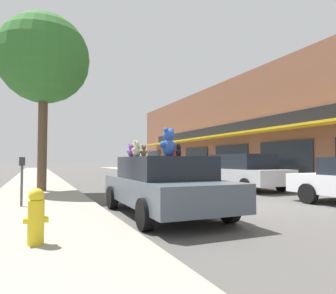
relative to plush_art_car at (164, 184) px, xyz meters
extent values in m
plane|color=#514F4C|center=(2.90, 0.19, -0.74)|extent=(260.00, 260.00, 0.00)
cube|color=gray|center=(-2.73, 0.19, -0.68)|extent=(2.92, 90.00, 0.13)
cube|color=brown|center=(15.79, 8.54, 2.88)|extent=(11.59, 40.47, 7.25)
cube|color=gold|center=(9.43, 8.54, 2.33)|extent=(1.13, 34.00, 0.12)
cube|color=black|center=(9.95, 8.54, 2.88)|extent=(0.08, 32.38, 0.70)
cube|color=black|center=(9.96, 6.01, 0.66)|extent=(0.06, 3.84, 2.00)
cube|color=black|center=(9.96, 11.07, 0.66)|extent=(0.06, 3.84, 2.00)
cube|color=black|center=(9.96, 16.13, 0.66)|extent=(0.06, 3.84, 2.00)
cube|color=black|center=(9.96, 21.19, 0.66)|extent=(0.06, 3.84, 2.00)
cube|color=black|center=(9.96, 26.25, 0.66)|extent=(0.06, 3.84, 2.00)
cube|color=#4C5660|center=(0.00, 0.00, -0.15)|extent=(1.99, 4.47, 0.57)
cube|color=black|center=(0.00, 0.00, 0.40)|extent=(1.73, 2.47, 0.53)
cylinder|color=black|center=(-0.92, 1.39, -0.44)|extent=(0.21, 0.61, 0.61)
cylinder|color=black|center=(0.96, 1.36, -0.44)|extent=(0.21, 0.61, 0.61)
cylinder|color=black|center=(-0.96, -1.36, -0.44)|extent=(0.21, 0.61, 0.61)
cylinder|color=black|center=(0.92, -1.39, -0.44)|extent=(0.21, 0.61, 0.61)
ellipsoid|color=blue|center=(0.16, 0.05, 0.88)|extent=(0.42, 0.40, 0.44)
sphere|color=blue|center=(0.16, 0.05, 1.21)|extent=(0.37, 0.37, 0.28)
sphere|color=blue|center=(0.25, 0.09, 1.32)|extent=(0.15, 0.15, 0.12)
sphere|color=blue|center=(0.06, 0.01, 1.32)|extent=(0.15, 0.15, 0.12)
sphere|color=#548DFF|center=(0.11, 0.16, 1.19)|extent=(0.14, 0.14, 0.11)
sphere|color=blue|center=(0.31, 0.14, 0.96)|extent=(0.21, 0.21, 0.16)
sphere|color=blue|center=(-0.02, 0.01, 0.96)|extent=(0.21, 0.21, 0.16)
ellipsoid|color=olive|center=(-0.49, 0.06, 0.75)|extent=(0.16, 0.15, 0.18)
sphere|color=olive|center=(-0.49, 0.06, 0.88)|extent=(0.14, 0.14, 0.11)
sphere|color=olive|center=(-0.45, 0.07, 0.92)|extent=(0.06, 0.06, 0.05)
sphere|color=olive|center=(-0.53, 0.05, 0.92)|extent=(0.06, 0.06, 0.05)
sphere|color=tan|center=(-0.50, 0.10, 0.87)|extent=(0.05, 0.05, 0.04)
sphere|color=olive|center=(-0.43, 0.08, 0.78)|extent=(0.08, 0.08, 0.06)
sphere|color=olive|center=(-0.56, 0.05, 0.78)|extent=(0.08, 0.08, 0.06)
ellipsoid|color=purple|center=(-0.68, 0.47, 0.76)|extent=(0.20, 0.20, 0.20)
sphere|color=purple|center=(-0.68, 0.47, 0.91)|extent=(0.18, 0.18, 0.13)
sphere|color=purple|center=(-0.65, 0.44, 0.96)|extent=(0.08, 0.08, 0.05)
sphere|color=purple|center=(-0.71, 0.50, 0.96)|extent=(0.08, 0.08, 0.05)
sphere|color=#BA67ED|center=(-0.64, 0.51, 0.90)|extent=(0.07, 0.07, 0.05)
sphere|color=purple|center=(-0.62, 0.42, 0.80)|extent=(0.10, 0.10, 0.07)
sphere|color=purple|center=(-0.73, 0.54, 0.80)|extent=(0.10, 0.10, 0.07)
ellipsoid|color=green|center=(-0.54, 0.38, 0.75)|extent=(0.16, 0.15, 0.17)
sphere|color=green|center=(-0.54, 0.38, 0.87)|extent=(0.14, 0.14, 0.11)
sphere|color=green|center=(-0.50, 0.39, 0.91)|extent=(0.06, 0.06, 0.05)
sphere|color=green|center=(-0.57, 0.37, 0.91)|extent=(0.06, 0.06, 0.05)
sphere|color=#5ADA6D|center=(-0.55, 0.42, 0.87)|extent=(0.05, 0.05, 0.04)
sphere|color=green|center=(-0.47, 0.41, 0.78)|extent=(0.08, 0.08, 0.06)
sphere|color=green|center=(-0.60, 0.36, 0.78)|extent=(0.08, 0.08, 0.06)
ellipsoid|color=beige|center=(-0.71, -0.03, 0.78)|extent=(0.23, 0.23, 0.23)
sphere|color=beige|center=(-0.71, -0.03, 0.95)|extent=(0.21, 0.21, 0.15)
sphere|color=beige|center=(-0.67, 0.01, 1.00)|extent=(0.09, 0.09, 0.06)
sphere|color=beige|center=(-0.75, -0.06, 1.00)|extent=(0.09, 0.09, 0.06)
sphere|color=white|center=(-0.75, 0.02, 0.94)|extent=(0.08, 0.08, 0.06)
sphere|color=beige|center=(-0.65, 0.04, 0.82)|extent=(0.12, 0.12, 0.08)
sphere|color=beige|center=(-0.79, -0.07, 0.82)|extent=(0.12, 0.12, 0.08)
ellipsoid|color=orange|center=(-0.52, 0.96, 0.77)|extent=(0.21, 0.20, 0.21)
sphere|color=orange|center=(-0.52, 0.96, 0.92)|extent=(0.18, 0.18, 0.13)
sphere|color=orange|center=(-0.48, 0.94, 0.97)|extent=(0.08, 0.08, 0.06)
sphere|color=orange|center=(-0.56, 0.99, 0.97)|extent=(0.08, 0.08, 0.06)
sphere|color=#FFBA41|center=(-0.49, 1.01, 0.91)|extent=(0.07, 0.07, 0.05)
sphere|color=orange|center=(-0.44, 0.93, 0.80)|extent=(0.11, 0.11, 0.08)
sphere|color=orange|center=(-0.59, 1.01, 0.80)|extent=(0.11, 0.11, 0.08)
ellipsoid|color=black|center=(0.37, -0.07, 0.76)|extent=(0.19, 0.19, 0.19)
sphere|color=black|center=(0.37, -0.07, 0.90)|extent=(0.17, 0.17, 0.12)
sphere|color=black|center=(0.41, -0.04, 0.95)|extent=(0.07, 0.07, 0.05)
sphere|color=black|center=(0.34, -0.09, 0.95)|extent=(0.07, 0.07, 0.05)
sphere|color=#3A3A3D|center=(0.35, -0.03, 0.89)|extent=(0.06, 0.06, 0.05)
sphere|color=black|center=(0.43, -0.02, 0.79)|extent=(0.10, 0.10, 0.07)
sphere|color=black|center=(0.30, -0.10, 0.79)|extent=(0.10, 0.10, 0.07)
ellipsoid|color=red|center=(0.55, 0.59, 0.76)|extent=(0.19, 0.18, 0.20)
sphere|color=red|center=(0.55, 0.59, 0.91)|extent=(0.17, 0.17, 0.13)
sphere|color=red|center=(0.59, 0.58, 0.96)|extent=(0.07, 0.07, 0.05)
sphere|color=red|center=(0.51, 0.61, 0.96)|extent=(0.07, 0.07, 0.05)
sphere|color=#FF4741|center=(0.57, 0.64, 0.90)|extent=(0.06, 0.06, 0.05)
sphere|color=red|center=(0.63, 0.57, 0.80)|extent=(0.10, 0.10, 0.07)
sphere|color=red|center=(0.48, 0.64, 0.80)|extent=(0.10, 0.10, 0.07)
cylinder|color=black|center=(4.73, -0.08, -0.44)|extent=(0.20, 0.61, 0.61)
cube|color=#B7B7BC|center=(5.69, 4.31, -0.12)|extent=(1.91, 4.59, 0.63)
cube|color=black|center=(5.69, 4.31, 0.52)|extent=(1.68, 2.79, 0.65)
cylinder|color=black|center=(4.75, 5.73, -0.44)|extent=(0.20, 0.61, 0.61)
cylinder|color=black|center=(6.62, 5.73, -0.44)|extent=(0.20, 0.61, 0.61)
cylinder|color=black|center=(4.75, 2.89, -0.44)|extent=(0.20, 0.61, 0.61)
cylinder|color=black|center=(6.62, 2.89, -0.44)|extent=(0.20, 0.61, 0.61)
cube|color=black|center=(5.69, 11.17, -0.15)|extent=(1.94, 4.41, 0.57)
cube|color=black|center=(5.69, 11.17, 0.41)|extent=(1.71, 2.94, 0.55)
cylinder|color=black|center=(4.74, 12.54, -0.44)|extent=(0.20, 0.61, 0.61)
cylinder|color=black|center=(6.64, 12.54, -0.44)|extent=(0.20, 0.61, 0.61)
cylinder|color=black|center=(4.74, 9.80, -0.44)|extent=(0.20, 0.61, 0.61)
cylinder|color=black|center=(6.64, 9.80, -0.44)|extent=(0.20, 0.61, 0.61)
cylinder|color=brown|center=(-2.61, 6.03, 1.25)|extent=(0.35, 0.35, 3.73)
sphere|color=#33702D|center=(-2.61, 6.03, 4.62)|extent=(3.53, 3.53, 3.53)
cylinder|color=yellow|center=(-2.83, -2.03, -0.30)|extent=(0.22, 0.22, 0.62)
sphere|color=yellow|center=(-2.83, -2.03, 0.07)|extent=(0.21, 0.21, 0.21)
cylinder|color=yellow|center=(-2.94, -2.03, -0.27)|extent=(0.10, 0.09, 0.09)
cylinder|color=yellow|center=(-2.71, -2.03, -0.27)|extent=(0.10, 0.09, 0.09)
cylinder|color=#4C4C51|center=(-3.16, 1.95, -0.09)|extent=(0.06, 0.06, 1.05)
cube|color=#2D2D33|center=(-3.16, 1.95, 0.55)|extent=(0.14, 0.10, 0.22)
camera|label=1|loc=(-2.85, -6.69, 0.57)|focal=32.00mm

